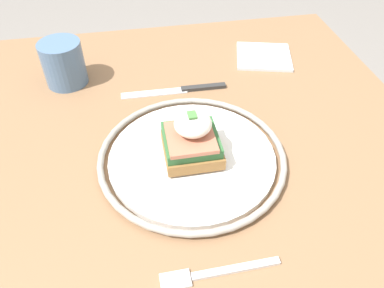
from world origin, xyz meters
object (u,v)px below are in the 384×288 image
object	(u,v)px
plate	(192,157)
cup	(63,63)
fork	(214,273)
napkin	(264,56)
sandwich	(192,139)
knife	(183,90)

from	to	relation	value
plate	cup	size ratio (longest dim) A/B	3.42
fork	plate	bearing A→B (deg)	-2.62
plate	napkin	world-z (taller)	plate
sandwich	fork	distance (m)	0.19
cup	napkin	size ratio (longest dim) A/B	0.75
plate	knife	size ratio (longest dim) A/B	1.44
cup	fork	bearing A→B (deg)	-156.57
plate	cup	distance (m)	0.33
knife	cup	world-z (taller)	cup
sandwich	knife	distance (m)	0.19
plate	sandwich	xyz separation A→B (m)	(0.00, 0.00, 0.04)
plate	cup	bearing A→B (deg)	38.31
fork	cup	size ratio (longest dim) A/B	1.72
plate	knife	distance (m)	0.18
plate	fork	xyz separation A→B (m)	(-0.19, 0.01, -0.01)
plate	fork	distance (m)	0.19
plate	cup	world-z (taller)	cup
cup	napkin	distance (m)	0.41
fork	knife	size ratio (longest dim) A/B	0.73
cup	napkin	world-z (taller)	cup
napkin	fork	bearing A→B (deg)	155.05
plate	sandwich	bearing A→B (deg)	13.76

